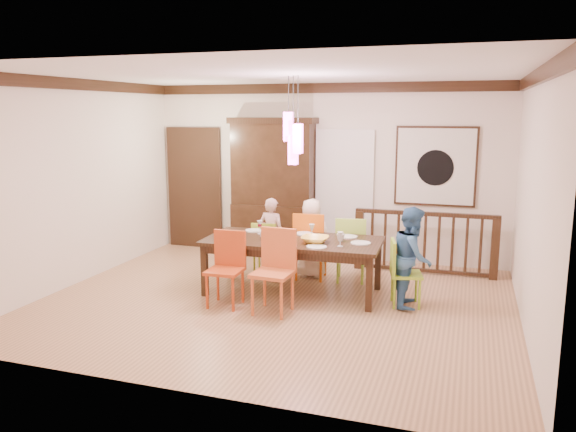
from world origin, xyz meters
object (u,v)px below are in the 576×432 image
(chair_end_right, at_px, (406,269))
(person_far_mid, at_px, (311,238))
(china_hutch, at_px, (273,187))
(balustrade, at_px, (425,242))
(person_end_right, at_px, (412,257))
(chair_far_left, at_px, (266,244))
(dining_table, at_px, (293,244))
(person_far_left, at_px, (272,235))

(chair_end_right, height_order, person_far_mid, person_far_mid)
(person_far_mid, bearing_deg, china_hutch, -53.95)
(balustrade, relative_size, person_end_right, 1.67)
(chair_far_left, relative_size, chair_end_right, 0.97)
(chair_end_right, bearing_deg, balustrade, -16.83)
(person_far_mid, height_order, person_end_right, person_end_right)
(person_far_mid, bearing_deg, person_end_right, 145.16)
(dining_table, height_order, person_end_right, person_end_right)
(person_end_right, bearing_deg, chair_far_left, 69.00)
(dining_table, bearing_deg, balustrade, 40.30)
(dining_table, height_order, chair_end_right, chair_end_right)
(dining_table, distance_m, china_hutch, 2.13)
(chair_end_right, bearing_deg, person_far_left, 53.10)
(china_hutch, xyz_separation_m, person_end_right, (2.54, -1.87, -0.54))
(chair_far_left, bearing_deg, person_far_left, -98.77)
(dining_table, bearing_deg, person_far_mid, 85.08)
(chair_far_left, distance_m, person_end_right, 2.35)
(balustrade, bearing_deg, person_far_left, -165.96)
(person_far_left, xyz_separation_m, person_far_mid, (0.67, -0.11, 0.02))
(balustrade, bearing_deg, person_far_mid, -156.79)
(chair_end_right, bearing_deg, chair_far_left, 58.08)
(balustrade, bearing_deg, chair_end_right, -94.43)
(person_end_right, bearing_deg, china_hutch, 50.43)
(dining_table, bearing_deg, person_far_left, 122.59)
(dining_table, bearing_deg, china_hutch, 114.74)
(china_hutch, bearing_deg, chair_far_left, -75.29)
(chair_end_right, relative_size, balustrade, 0.40)
(dining_table, relative_size, chair_end_right, 2.84)
(chair_end_right, relative_size, china_hutch, 0.36)
(person_far_mid, bearing_deg, person_far_left, -16.39)
(china_hutch, distance_m, person_end_right, 3.20)
(dining_table, height_order, china_hutch, china_hutch)
(balustrade, relative_size, person_far_left, 1.85)
(dining_table, relative_size, person_far_mid, 2.03)
(china_hutch, height_order, balustrade, china_hutch)
(dining_table, distance_m, balustrade, 2.22)
(balustrade, bearing_deg, china_hutch, 171.67)
(chair_end_right, relative_size, person_end_right, 0.66)
(chair_end_right, bearing_deg, person_end_right, -87.34)
(dining_table, xyz_separation_m, balustrade, (1.63, 1.50, -0.18))
(person_far_mid, relative_size, person_end_right, 0.93)
(chair_far_left, distance_m, person_far_mid, 0.70)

